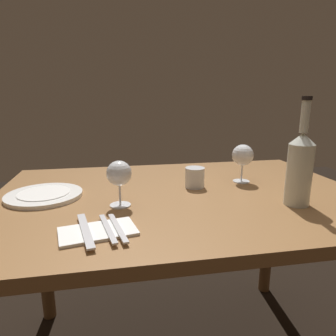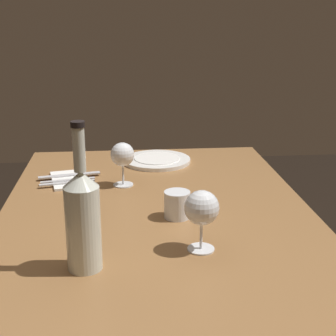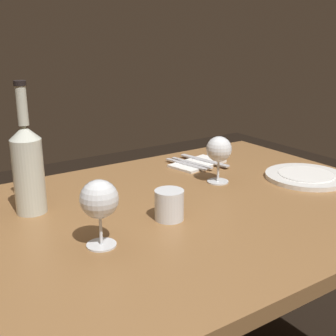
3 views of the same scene
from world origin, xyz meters
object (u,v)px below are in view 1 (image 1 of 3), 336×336
at_px(wine_bottle, 300,167).
at_px(folded_napkin, 98,231).
at_px(fork_inner, 108,228).
at_px(wine_glass_right, 243,156).
at_px(table_knife, 85,230).
at_px(water_tumbler, 195,179).
at_px(wine_glass_left, 119,174).
at_px(fork_outer, 118,227).
at_px(dinner_plate, 44,195).

height_order(wine_bottle, folded_napkin, wine_bottle).
xyz_separation_m(folded_napkin, fork_inner, (-0.03, 0.00, 0.01)).
distance_m(wine_glass_right, wine_bottle, 0.28).
xyz_separation_m(wine_bottle, folded_napkin, (0.61, 0.09, -0.12)).
bearing_deg(folded_napkin, table_knife, 0.00).
xyz_separation_m(wine_glass_right, water_tumbler, (0.20, 0.04, -0.07)).
xyz_separation_m(wine_glass_left, fork_outer, (0.01, 0.18, -0.09)).
distance_m(water_tumbler, folded_napkin, 0.48).
distance_m(folded_napkin, table_knife, 0.03).
height_order(water_tumbler, dinner_plate, water_tumbler).
height_order(dinner_plate, table_knife, dinner_plate).
distance_m(dinner_plate, fork_inner, 0.38).
height_order(wine_glass_right, folded_napkin, wine_glass_right).
xyz_separation_m(wine_glass_left, table_knife, (0.09, 0.18, -0.09)).
bearing_deg(wine_glass_left, folded_napkin, 71.39).
xyz_separation_m(water_tumbler, dinner_plate, (0.54, 0.02, -0.03)).
xyz_separation_m(dinner_plate, folded_napkin, (-0.19, 0.31, -0.00)).
bearing_deg(wine_glass_right, folded_napkin, 33.81).
relative_size(wine_glass_right, dinner_plate, 0.60).
xyz_separation_m(wine_glass_left, water_tumbler, (-0.28, -0.15, -0.07)).
height_order(wine_glass_right, water_tumbler, wine_glass_right).
distance_m(wine_bottle, fork_inner, 0.61).
distance_m(water_tumbler, table_knife, 0.50).
bearing_deg(wine_bottle, dinner_plate, -15.23).
height_order(folded_napkin, table_knife, table_knife).
relative_size(wine_glass_left, wine_bottle, 0.43).
xyz_separation_m(dinner_plate, fork_inner, (-0.22, 0.31, 0.00)).
relative_size(water_tumbler, dinner_plate, 0.30).
relative_size(wine_glass_right, wine_bottle, 0.45).
xyz_separation_m(wine_bottle, table_knife, (0.64, 0.09, -0.11)).
distance_m(wine_bottle, fork_outer, 0.58).
distance_m(wine_bottle, table_knife, 0.66).
distance_m(wine_glass_left, fork_outer, 0.21).
distance_m(wine_bottle, water_tumbler, 0.37).
xyz_separation_m(wine_glass_left, folded_napkin, (0.06, 0.18, -0.10)).
height_order(water_tumbler, table_knife, water_tumbler).
relative_size(wine_glass_left, folded_napkin, 0.70).
bearing_deg(dinner_plate, wine_glass_right, -175.87).
bearing_deg(dinner_plate, folded_napkin, 121.39).
bearing_deg(fork_inner, wine_glass_left, -101.35).
bearing_deg(wine_glass_right, table_knife, 32.41).
relative_size(wine_bottle, dinner_plate, 1.33).
height_order(wine_bottle, dinner_plate, wine_bottle).
bearing_deg(fork_inner, wine_glass_right, -144.95).
bearing_deg(folded_napkin, water_tumbler, -136.11).
xyz_separation_m(wine_glass_right, table_knife, (0.58, 0.37, -0.10)).
relative_size(wine_glass_right, table_knife, 0.72).
xyz_separation_m(wine_bottle, water_tumbler, (0.27, -0.24, -0.09)).
height_order(dinner_plate, folded_napkin, dinner_plate).
height_order(wine_glass_right, table_knife, wine_glass_right).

